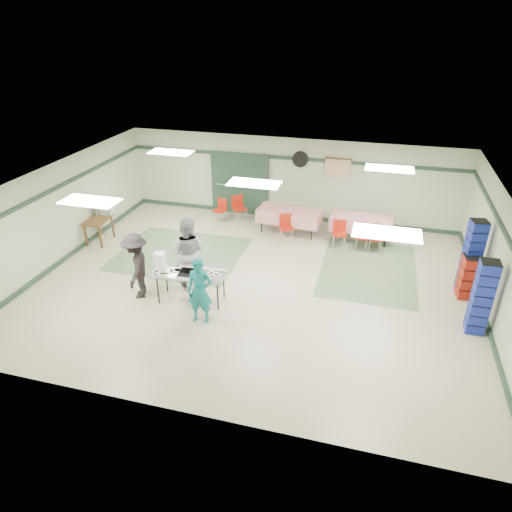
% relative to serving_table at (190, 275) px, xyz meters
% --- Properties ---
extents(floor, '(11.00, 11.00, 0.00)m').
position_rel_serving_table_xyz_m(floor, '(1.24, 1.17, -0.71)').
color(floor, beige).
rests_on(floor, ground).
extents(ceiling, '(11.00, 11.00, 0.00)m').
position_rel_serving_table_xyz_m(ceiling, '(1.24, 1.17, 1.99)').
color(ceiling, silver).
rests_on(ceiling, wall_back).
extents(wall_back, '(11.00, 0.00, 11.00)m').
position_rel_serving_table_xyz_m(wall_back, '(1.24, 5.67, 0.64)').
color(wall_back, beige).
rests_on(wall_back, floor).
extents(wall_front, '(11.00, 0.00, 11.00)m').
position_rel_serving_table_xyz_m(wall_front, '(1.24, -3.33, 0.64)').
color(wall_front, beige).
rests_on(wall_front, floor).
extents(wall_left, '(0.00, 9.00, 9.00)m').
position_rel_serving_table_xyz_m(wall_left, '(-4.26, 1.17, 0.64)').
color(wall_left, beige).
rests_on(wall_left, floor).
extents(wall_right, '(0.00, 9.00, 9.00)m').
position_rel_serving_table_xyz_m(wall_right, '(6.74, 1.17, 0.64)').
color(wall_right, beige).
rests_on(wall_right, floor).
extents(trim_back, '(11.00, 0.06, 0.10)m').
position_rel_serving_table_xyz_m(trim_back, '(1.24, 5.64, 1.34)').
color(trim_back, '#213D2C').
rests_on(trim_back, wall_back).
extents(baseboard_back, '(11.00, 0.06, 0.12)m').
position_rel_serving_table_xyz_m(baseboard_back, '(1.24, 5.64, -0.65)').
color(baseboard_back, '#213D2C').
rests_on(baseboard_back, floor).
extents(trim_left, '(0.06, 9.00, 0.10)m').
position_rel_serving_table_xyz_m(trim_left, '(-4.23, 1.17, 1.34)').
color(trim_left, '#213D2C').
rests_on(trim_left, wall_back).
extents(baseboard_left, '(0.06, 9.00, 0.12)m').
position_rel_serving_table_xyz_m(baseboard_left, '(-4.23, 1.17, -0.65)').
color(baseboard_left, '#213D2C').
rests_on(baseboard_left, floor).
extents(trim_right, '(0.06, 9.00, 0.10)m').
position_rel_serving_table_xyz_m(trim_right, '(6.71, 1.17, 1.34)').
color(trim_right, '#213D2C').
rests_on(trim_right, wall_back).
extents(baseboard_right, '(0.06, 9.00, 0.12)m').
position_rel_serving_table_xyz_m(baseboard_right, '(6.71, 1.17, -0.65)').
color(baseboard_right, '#213D2C').
rests_on(baseboard_right, floor).
extents(green_patch_a, '(3.50, 3.00, 0.01)m').
position_rel_serving_table_xyz_m(green_patch_a, '(-1.26, 2.17, -0.71)').
color(green_patch_a, gray).
rests_on(green_patch_a, floor).
extents(green_patch_b, '(2.50, 3.50, 0.01)m').
position_rel_serving_table_xyz_m(green_patch_b, '(4.04, 2.67, -0.71)').
color(green_patch_b, gray).
rests_on(green_patch_b, floor).
extents(double_door_left, '(0.90, 0.06, 2.10)m').
position_rel_serving_table_xyz_m(double_door_left, '(-0.96, 5.61, 0.34)').
color(double_door_left, '#989A98').
rests_on(double_door_left, floor).
extents(double_door_right, '(0.90, 0.06, 2.10)m').
position_rel_serving_table_xyz_m(double_door_right, '(-0.01, 5.61, 0.34)').
color(double_door_right, '#989A98').
rests_on(double_door_right, floor).
extents(door_frame, '(2.00, 0.03, 2.15)m').
position_rel_serving_table_xyz_m(door_frame, '(-0.49, 5.59, 0.34)').
color(door_frame, '#213D2C').
rests_on(door_frame, floor).
extents(wall_fan, '(0.50, 0.10, 0.50)m').
position_rel_serving_table_xyz_m(wall_fan, '(1.54, 5.61, 1.34)').
color(wall_fan, black).
rests_on(wall_fan, wall_back).
extents(scroll_banner, '(0.80, 0.02, 0.60)m').
position_rel_serving_table_xyz_m(scroll_banner, '(2.74, 5.61, 1.14)').
color(scroll_banner, beige).
rests_on(scroll_banner, wall_back).
extents(serving_table, '(1.73, 0.80, 0.76)m').
position_rel_serving_table_xyz_m(serving_table, '(0.00, 0.00, 0.00)').
color(serving_table, '#A5A4A0').
rests_on(serving_table, floor).
extents(sheet_tray_right, '(0.62, 0.49, 0.02)m').
position_rel_serving_table_xyz_m(sheet_tray_right, '(0.56, -0.03, 0.06)').
color(sheet_tray_right, silver).
rests_on(sheet_tray_right, serving_table).
extents(sheet_tray_mid, '(0.57, 0.45, 0.02)m').
position_rel_serving_table_xyz_m(sheet_tray_mid, '(-0.16, 0.11, 0.06)').
color(sheet_tray_mid, silver).
rests_on(sheet_tray_mid, serving_table).
extents(sheet_tray_left, '(0.64, 0.51, 0.02)m').
position_rel_serving_table_xyz_m(sheet_tray_left, '(-0.55, -0.18, 0.06)').
color(sheet_tray_left, silver).
rests_on(sheet_tray_left, serving_table).
extents(baking_pan, '(0.52, 0.35, 0.08)m').
position_rel_serving_table_xyz_m(baking_pan, '(0.03, -0.05, 0.09)').
color(baking_pan, black).
rests_on(baking_pan, serving_table).
extents(foam_box_stack, '(0.25, 0.23, 0.42)m').
position_rel_serving_table_xyz_m(foam_box_stack, '(-0.76, 0.01, 0.26)').
color(foam_box_stack, white).
rests_on(foam_box_stack, serving_table).
extents(volunteer_teal, '(0.60, 0.42, 1.56)m').
position_rel_serving_table_xyz_m(volunteer_teal, '(0.52, -0.70, 0.07)').
color(volunteer_teal, '#147F89').
rests_on(volunteer_teal, floor).
extents(volunteer_grey, '(0.94, 0.75, 1.83)m').
position_rel_serving_table_xyz_m(volunteer_grey, '(-0.34, 0.70, 0.21)').
color(volunteer_grey, gray).
rests_on(volunteer_grey, floor).
extents(volunteer_dark, '(0.90, 1.20, 1.65)m').
position_rel_serving_table_xyz_m(volunteer_dark, '(-1.31, -0.13, 0.11)').
color(volunteer_dark, black).
rests_on(volunteer_dark, floor).
extents(dining_table_a, '(1.85, 0.85, 0.77)m').
position_rel_serving_table_xyz_m(dining_table_a, '(3.67, 4.48, -0.14)').
color(dining_table_a, red).
rests_on(dining_table_a, floor).
extents(dining_table_b, '(2.02, 1.04, 0.77)m').
position_rel_serving_table_xyz_m(dining_table_b, '(1.47, 4.48, -0.14)').
color(dining_table_b, red).
rests_on(dining_table_b, floor).
extents(chair_a, '(0.40, 0.41, 0.79)m').
position_rel_serving_table_xyz_m(chair_a, '(3.78, 3.91, -0.23)').
color(chair_a, '#B0200E').
rests_on(chair_a, floor).
extents(chair_b, '(0.43, 0.43, 0.81)m').
position_rel_serving_table_xyz_m(chair_b, '(3.09, 3.91, -0.22)').
color(chair_b, '#B0200E').
rests_on(chair_b, floor).
extents(chair_c, '(0.38, 0.38, 0.80)m').
position_rel_serving_table_xyz_m(chair_c, '(4.14, 3.91, -0.22)').
color(chair_c, '#B0200E').
rests_on(chair_c, floor).
extents(chair_d, '(0.50, 0.50, 0.83)m').
position_rel_serving_table_xyz_m(chair_d, '(1.49, 3.90, -0.21)').
color(chair_d, '#B0200E').
rests_on(chair_d, floor).
extents(chair_loose_a, '(0.57, 0.57, 0.87)m').
position_rel_serving_table_xyz_m(chair_loose_a, '(-0.34, 4.94, -0.18)').
color(chair_loose_a, '#B0200E').
rests_on(chair_loose_a, floor).
extents(chair_loose_b, '(0.46, 0.46, 0.78)m').
position_rel_serving_table_xyz_m(chair_loose_b, '(-0.89, 4.75, -0.24)').
color(chair_loose_b, '#B0200E').
rests_on(chair_loose_b, floor).
extents(crate_stack_blue_a, '(0.43, 0.43, 1.91)m').
position_rel_serving_table_xyz_m(crate_stack_blue_a, '(6.39, 2.17, 0.24)').
color(crate_stack_blue_a, '#182495').
rests_on(crate_stack_blue_a, floor).
extents(crate_stack_red, '(0.46, 0.46, 1.10)m').
position_rel_serving_table_xyz_m(crate_stack_red, '(6.39, 1.92, -0.16)').
color(crate_stack_red, maroon).
rests_on(crate_stack_red, floor).
extents(crate_stack_blue_b, '(0.38, 0.38, 1.72)m').
position_rel_serving_table_xyz_m(crate_stack_blue_b, '(6.39, 0.48, 0.15)').
color(crate_stack_blue_b, '#182495').
rests_on(crate_stack_blue_b, floor).
extents(printer_table, '(0.64, 0.94, 0.74)m').
position_rel_serving_table_xyz_m(printer_table, '(-3.91, 2.29, -0.07)').
color(printer_table, brown).
rests_on(printer_table, floor).
extents(office_printer, '(0.54, 0.49, 0.39)m').
position_rel_serving_table_xyz_m(office_printer, '(-3.91, 2.78, 0.23)').
color(office_printer, '#ABABA6').
rests_on(office_printer, printer_table).
extents(broom, '(0.05, 0.22, 1.34)m').
position_rel_serving_table_xyz_m(broom, '(-3.99, 2.53, -0.01)').
color(broom, brown).
rests_on(broom, floor).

